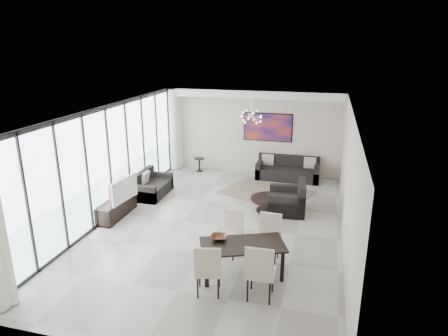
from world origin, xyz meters
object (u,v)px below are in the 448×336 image
(tv_console, at_px, (117,208))
(dining_table, at_px, (242,248))
(coffee_table, at_px, (270,204))
(sofa_main, at_px, (288,172))
(television, at_px, (121,189))

(tv_console, relative_size, dining_table, 0.82)
(coffee_table, height_order, dining_table, dining_table)
(sofa_main, xyz_separation_m, dining_table, (-0.24, -6.10, 0.34))
(coffee_table, distance_m, tv_console, 4.10)
(television, bearing_deg, dining_table, -111.22)
(sofa_main, height_order, television, television)
(sofa_main, bearing_deg, television, -132.81)
(television, distance_m, dining_table, 4.11)
(coffee_table, xyz_separation_m, sofa_main, (0.18, 2.83, 0.04))
(coffee_table, bearing_deg, television, -159.86)
(tv_console, distance_m, dining_table, 4.26)
(sofa_main, distance_m, tv_console, 5.84)
(television, xyz_separation_m, dining_table, (3.64, -1.91, -0.18))
(coffee_table, bearing_deg, sofa_main, 86.41)
(coffee_table, distance_m, television, 3.99)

